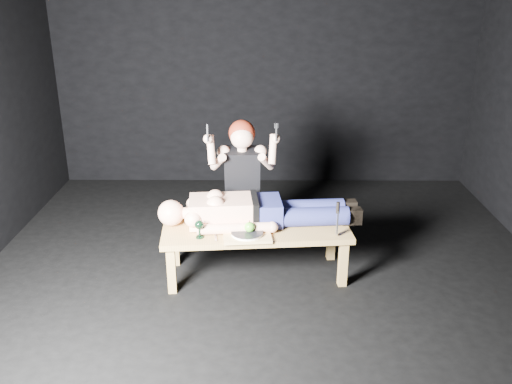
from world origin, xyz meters
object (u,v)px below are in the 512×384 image
at_px(goblet, 199,229).
at_px(serving_tray, 247,236).
at_px(lying_man, 261,207).
at_px(kneeling_woman, 243,183).
at_px(carving_knife, 337,219).
at_px(table, 256,251).

bearing_deg(goblet, serving_tray, 2.45).
distance_m(lying_man, kneeling_woman, 0.47).
bearing_deg(serving_tray, carving_knife, 2.00).
height_order(lying_man, carving_knife, carving_knife).
xyz_separation_m(table, carving_knife, (0.66, -0.16, 0.37)).
bearing_deg(kneeling_woman, goblet, -115.55).
relative_size(table, kneeling_woman, 1.20).
bearing_deg(table, kneeling_woman, 98.61).
height_order(lying_man, kneeling_woman, kneeling_woman).
height_order(kneeling_woman, goblet, kneeling_woman).
xyz_separation_m(lying_man, carving_knife, (0.61, -0.26, 0.01)).
bearing_deg(table, carving_knife, -18.66).
distance_m(serving_tray, carving_knife, 0.74).
distance_m(lying_man, serving_tray, 0.33).
distance_m(kneeling_woman, goblet, 0.81).
xyz_separation_m(table, kneeling_woman, (-0.13, 0.53, 0.43)).
distance_m(kneeling_woman, serving_tray, 0.74).
xyz_separation_m(kneeling_woman, carving_knife, (0.78, -0.69, -0.05)).
height_order(lying_man, serving_tray, lying_man).
bearing_deg(goblet, lying_man, 31.16).
height_order(table, kneeling_woman, kneeling_woman).
height_order(serving_tray, goblet, goblet).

